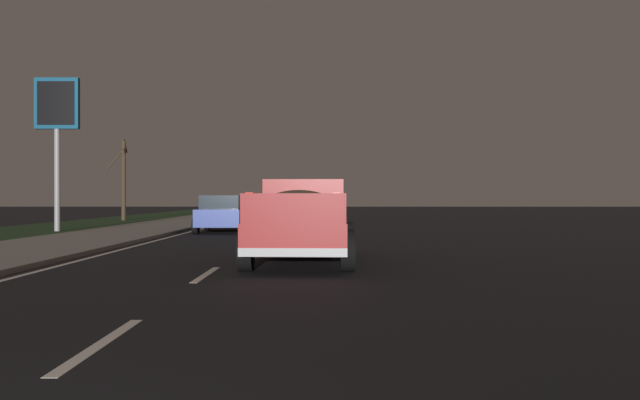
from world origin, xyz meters
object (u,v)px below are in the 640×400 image
Objects in this scene: sedan_white at (313,210)px; bare_tree_far at (123,178)px; sedan_blue at (223,213)px; sedan_tan at (312,208)px; pickup_truck at (303,218)px; gas_price_sign at (57,116)px.

sedan_white is 0.84× the size of bare_tree_far.
sedan_blue is at bearing 147.80° from sedan_white.
sedan_white is (5.93, -3.73, 0.00)m from sedan_blue.
sedan_white is at bearing -178.61° from sedan_tan.
pickup_truck is at bearing -179.53° from sedan_tan.
sedan_blue is 7.00m from sedan_white.
pickup_truck reaches higher than sedan_blue.
gas_price_sign reaches higher than pickup_truck.
bare_tree_far is at bearing 32.04° from sedan_blue.
pickup_truck is 1.25× the size of sedan_white.
gas_price_sign is (-13.85, 10.77, 4.17)m from sedan_tan.
bare_tree_far is at bearing 57.97° from sedan_white.
sedan_blue is 0.85× the size of bare_tree_far.
pickup_truck is 1.23× the size of sedan_blue.
pickup_truck reaches higher than sedan_tan.
bare_tree_far is at bearing 93.92° from sedan_tan.
sedan_blue is 1.01× the size of sedan_white.
sedan_tan is (14.40, -3.53, 0.00)m from sedan_blue.
bare_tree_far is (25.95, 12.25, 1.72)m from pickup_truck.
sedan_white is at bearing -63.91° from gas_price_sign.
sedan_blue is at bearing -147.96° from bare_tree_far.
pickup_truck is at bearing -154.74° from bare_tree_far.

